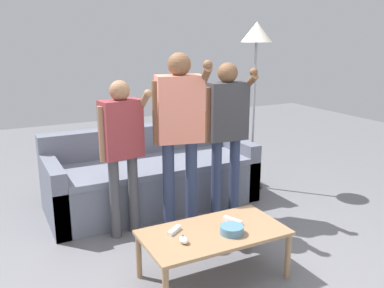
# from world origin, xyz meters

# --- Properties ---
(ground_plane) EXTENTS (12.00, 12.00, 0.00)m
(ground_plane) POSITION_xyz_m (0.00, 0.00, 0.00)
(ground_plane) COLOR slate
(couch) EXTENTS (2.19, 0.89, 0.81)m
(couch) POSITION_xyz_m (0.06, 1.30, 0.30)
(couch) COLOR slate
(couch) RESTS_ON ground
(coffee_table) EXTENTS (1.07, 0.58, 0.38)m
(coffee_table) POSITION_xyz_m (-0.06, -0.25, 0.34)
(coffee_table) COLOR #997551
(coffee_table) RESTS_ON ground
(snack_bowl) EXTENTS (0.17, 0.17, 0.06)m
(snack_bowl) POSITION_xyz_m (0.04, -0.35, 0.41)
(snack_bowl) COLOR teal
(snack_bowl) RESTS_ON coffee_table
(game_remote_nunchuk) EXTENTS (0.06, 0.09, 0.05)m
(game_remote_nunchuk) POSITION_xyz_m (-0.33, -0.31, 0.41)
(game_remote_nunchuk) COLOR white
(game_remote_nunchuk) RESTS_ON coffee_table
(floor_lamp) EXTENTS (0.35, 0.35, 1.93)m
(floor_lamp) POSITION_xyz_m (1.33, 1.24, 1.69)
(floor_lamp) COLOR #2D2D33
(floor_lamp) RESTS_ON ground
(player_left) EXTENTS (0.44, 0.30, 1.42)m
(player_left) POSITION_xyz_m (-0.42, 0.74, 0.90)
(player_left) COLOR #47474C
(player_left) RESTS_ON ground
(player_center) EXTENTS (0.48, 0.41, 1.65)m
(player_center) POSITION_xyz_m (0.07, 0.59, 1.04)
(player_center) COLOR #2D3856
(player_center) RESTS_ON ground
(player_right) EXTENTS (0.45, 0.33, 1.55)m
(player_right) POSITION_xyz_m (0.60, 0.66, 0.97)
(player_right) COLOR #2D3856
(player_right) RESTS_ON ground
(game_remote_wand_near) EXTENTS (0.14, 0.11, 0.03)m
(game_remote_wand_near) POSITION_xyz_m (-0.32, -0.14, 0.40)
(game_remote_wand_near) COLOR white
(game_remote_wand_near) RESTS_ON coffee_table
(game_remote_wand_far) EXTENTS (0.10, 0.17, 0.03)m
(game_remote_wand_far) POSITION_xyz_m (0.15, -0.19, 0.40)
(game_remote_wand_far) COLOR white
(game_remote_wand_far) RESTS_ON coffee_table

